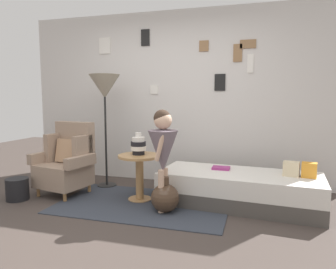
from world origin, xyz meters
TOP-DOWN VIEW (x-y plane):
  - ground_plane at (0.00, 0.00)m, footprint 12.00×12.00m
  - gallery_wall at (0.00, 1.95)m, footprint 4.80×0.12m
  - rug at (-0.11, 0.75)m, footprint 2.07×1.25m
  - armchair at (-1.27, 0.90)m, footprint 0.84×0.70m
  - daybed at (1.02, 1.06)m, footprint 1.96×0.97m
  - pillow_head at (1.79, 1.05)m, footprint 0.18×0.15m
  - pillow_mid at (1.60, 1.07)m, footprint 0.20×0.15m
  - side_table at (-0.21, 0.90)m, footprint 0.54×0.54m
  - vase_striped at (-0.23, 0.92)m, footprint 0.19×0.19m
  - floor_lamp at (-0.92, 1.36)m, footprint 0.44×0.44m
  - person_child at (0.20, 0.58)m, footprint 0.34×0.34m
  - book_on_daybed at (0.78, 1.19)m, footprint 0.22×0.16m
  - demijohn_near at (0.22, 0.58)m, footprint 0.33×0.33m
  - magazine_basket at (-1.72, 0.47)m, footprint 0.28×0.28m

SIDE VIEW (x-z plane):
  - ground_plane at x=0.00m, z-range 0.00..0.00m
  - rug at x=-0.11m, z-range 0.00..0.01m
  - magazine_basket at x=-1.72m, z-range 0.00..0.28m
  - demijohn_near at x=0.22m, z-range -0.04..0.37m
  - daybed at x=1.02m, z-range 0.00..0.40m
  - side_table at x=-0.21m, z-range 0.12..0.71m
  - book_on_daybed at x=0.78m, z-range 0.40..0.43m
  - armchair at x=-1.27m, z-range -0.05..0.92m
  - pillow_mid at x=1.60m, z-range 0.40..0.57m
  - pillow_head at x=1.79m, z-range 0.40..0.57m
  - vase_striped at x=-0.23m, z-range 0.56..0.84m
  - person_child at x=0.20m, z-range 0.17..1.34m
  - gallery_wall at x=0.00m, z-range 0.00..2.60m
  - floor_lamp at x=-0.92m, z-range 0.60..2.23m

